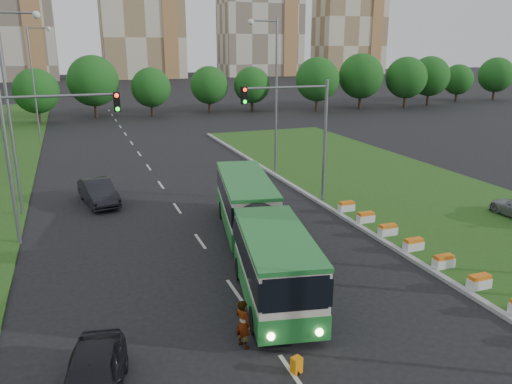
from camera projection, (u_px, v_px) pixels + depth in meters
name	position (u px, v px, depth m)	size (l,w,h in m)	color
ground	(299.00, 280.00, 22.21)	(360.00, 360.00, 0.00)	black
grass_median	(423.00, 199.00, 33.71)	(14.00, 60.00, 0.15)	#214C15
median_kerb	(332.00, 210.00, 31.39)	(0.30, 60.00, 0.18)	#959595
lane_markings	(156.00, 178.00, 39.20)	(0.20, 100.00, 0.01)	#B7B7B0
flower_planters	(428.00, 252.00, 24.04)	(1.10, 15.90, 0.60)	silver
traffic_mast_median	(303.00, 123.00, 31.29)	(5.76, 0.32, 8.00)	slate
traffic_mast_left	(41.00, 141.00, 25.34)	(5.76, 0.32, 8.00)	slate
street_lamps	(180.00, 119.00, 28.51)	(36.00, 60.00, 12.00)	slate
tree_line	(203.00, 85.00, 73.76)	(120.00, 8.00, 9.00)	#124412
apartment_tower_east	(260.00, 4.00, 168.88)	(27.00, 15.00, 47.00)	beige
midrise_east	(350.00, 17.00, 181.53)	(24.00, 14.00, 40.00)	beige
articulated_bus	(254.00, 227.00, 24.09)	(2.52, 16.16, 2.66)	beige
car_left_near	(93.00, 378.00, 14.49)	(1.76, 4.36, 1.49)	black
car_left_far	(98.00, 192.00, 32.70)	(1.71, 4.89, 1.61)	black
pedestrian	(243.00, 324.00, 17.06)	(0.64, 0.42, 1.76)	gray
shopping_trolley	(297.00, 365.00, 15.85)	(0.32, 0.34, 0.54)	orange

